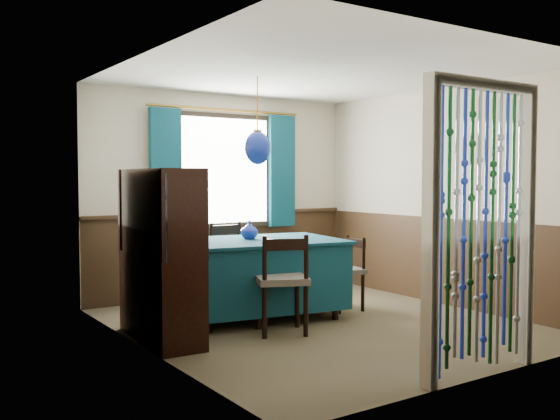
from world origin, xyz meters
TOP-DOWN VIEW (x-y plane):
  - floor at (0.00, 0.00)m, footprint 4.00×4.00m
  - ceiling at (0.00, 0.00)m, footprint 4.00×4.00m
  - wall_back at (0.00, 2.00)m, footprint 3.60×0.00m
  - wall_front at (0.00, -2.00)m, footprint 3.60×0.00m
  - wall_left at (-1.80, 0.00)m, footprint 0.00×4.00m
  - wall_right at (1.80, 0.00)m, footprint 0.00×4.00m
  - wainscot_back at (0.00, 1.99)m, footprint 3.60×0.00m
  - wainscot_front at (0.00, -1.99)m, footprint 3.60×0.00m
  - wainscot_left at (-1.79, 0.00)m, footprint 0.00×4.00m
  - wainscot_right at (1.79, 0.00)m, footprint 0.00×4.00m
  - window at (0.00, 1.95)m, footprint 1.32×0.12m
  - doorway at (0.00, -1.94)m, footprint 1.16×0.12m
  - dining_table at (-0.36, 0.60)m, footprint 1.86×1.43m
  - chair_near at (-0.53, -0.11)m, footprint 0.60×0.59m
  - chair_far at (-0.23, 1.34)m, footprint 0.49×0.47m
  - chair_left at (-1.37, 0.72)m, footprint 0.59×0.61m
  - chair_right at (0.65, 0.38)m, footprint 0.43×0.45m
  - sideboard at (-1.58, 0.31)m, footprint 0.47×1.20m
  - pendant_lamp at (-0.36, 0.60)m, footprint 0.28×0.28m
  - vase_table at (-0.39, 0.71)m, footprint 0.20×0.20m
  - bowl_shelf at (-1.52, 0.13)m, footprint 0.23×0.23m
  - vase_sideboard at (-1.52, 0.60)m, footprint 0.22×0.22m

SIDE VIEW (x-z plane):
  - floor at x=0.00m, z-range 0.00..0.00m
  - chair_right at x=0.65m, z-range 0.03..0.84m
  - dining_table at x=-0.36m, z-range 0.06..0.88m
  - chair_far at x=-0.23m, z-range 0.03..0.97m
  - chair_near at x=-0.53m, z-range 0.03..0.97m
  - wainscot_back at x=0.00m, z-range -1.30..2.30m
  - wainscot_front at x=0.00m, z-range -1.30..2.30m
  - wainscot_left at x=-1.79m, z-range -1.50..2.50m
  - wainscot_right at x=1.79m, z-range -1.50..2.50m
  - chair_left at x=-1.37m, z-range 0.03..1.00m
  - sideboard at x=-1.58m, z-range -0.22..1.32m
  - vase_sideboard at x=-1.52m, z-range 0.77..0.97m
  - vase_table at x=-0.39m, z-range 0.82..0.99m
  - doorway at x=0.00m, z-range -0.04..2.14m
  - bowl_shelf at x=-1.52m, z-range 1.06..1.11m
  - wall_back at x=0.00m, z-range -0.55..3.05m
  - wall_front at x=0.00m, z-range -0.55..3.05m
  - wall_left at x=-1.80m, z-range -0.75..3.25m
  - wall_right at x=1.80m, z-range -0.75..3.25m
  - window at x=0.00m, z-range 0.84..2.26m
  - pendant_lamp at x=-0.36m, z-range 1.33..2.22m
  - ceiling at x=0.00m, z-range 2.50..2.50m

